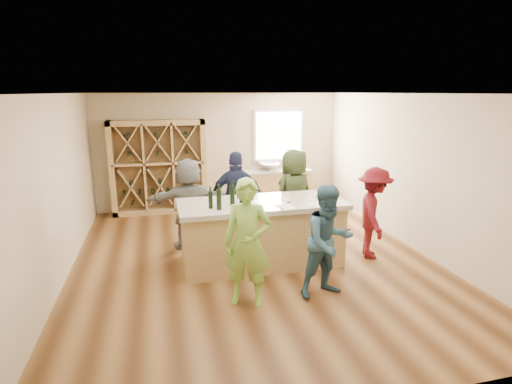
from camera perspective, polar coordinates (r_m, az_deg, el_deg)
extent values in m
cube|color=brown|center=(7.05, -0.40, -9.93)|extent=(6.00, 7.00, 0.10)
cube|color=white|center=(6.44, -0.45, 14.34)|extent=(6.00, 7.00, 0.10)
cube|color=#C9B491|center=(10.03, -5.19, 5.90)|extent=(6.00, 0.10, 2.80)
cube|color=#C9B491|center=(3.41, 13.89, -11.01)|extent=(6.00, 0.10, 2.80)
cube|color=#C9B491|center=(6.61, -27.09, 0.09)|extent=(0.10, 7.00, 2.80)
cube|color=#C9B491|center=(7.87, 21.73, 2.68)|extent=(0.10, 7.00, 2.80)
cube|color=white|center=(10.24, 3.24, 8.08)|extent=(1.30, 0.06, 1.30)
cube|color=white|center=(10.21, 3.29, 8.06)|extent=(1.18, 0.01, 1.18)
cube|color=tan|center=(9.69, -13.70, 3.46)|extent=(2.20, 0.45, 2.20)
cube|color=tan|center=(10.18, 3.04, 0.50)|extent=(1.60, 0.58, 0.86)
cube|color=#B5A593|center=(10.09, 3.08, 3.04)|extent=(1.70, 0.62, 0.06)
imported|color=silver|center=(10.01, 1.99, 3.68)|extent=(0.54, 0.54, 0.19)
cylinder|color=silver|center=(10.17, 1.71, 4.18)|extent=(0.02, 0.02, 0.30)
cube|color=tan|center=(6.71, 0.82, -6.16)|extent=(2.60, 1.00, 1.00)
cube|color=#B5A593|center=(6.54, 0.83, -1.72)|extent=(2.72, 1.12, 0.08)
cylinder|color=black|center=(6.16, -6.51, -1.14)|extent=(0.08, 0.08, 0.27)
cylinder|color=black|center=(6.08, -5.31, -1.09)|extent=(0.08, 0.08, 0.31)
cylinder|color=black|center=(6.32, -3.40, -0.47)|extent=(0.08, 0.08, 0.31)
cylinder|color=black|center=(6.18, -2.04, -0.83)|extent=(0.10, 0.10, 0.30)
cylinder|color=black|center=(6.28, -1.49, -0.56)|extent=(0.10, 0.10, 0.31)
cone|color=white|center=(5.97, -1.23, -1.91)|extent=(0.10, 0.10, 0.20)
cone|color=white|center=(6.10, 3.79, -1.74)|extent=(0.08, 0.08, 0.16)
cone|color=white|center=(6.30, 8.38, -1.27)|extent=(0.09, 0.09, 0.18)
cone|color=white|center=(6.47, 4.71, -0.78)|extent=(0.08, 0.08, 0.18)
cone|color=white|center=(6.56, 9.51, -0.71)|extent=(0.09, 0.09, 0.18)
cube|color=white|center=(6.11, -1.09, -2.47)|extent=(0.27, 0.33, 0.00)
cube|color=white|center=(6.25, 4.27, -2.11)|extent=(0.30, 0.37, 0.00)
cube|color=white|center=(6.42, 8.61, -1.81)|extent=(0.28, 0.34, 0.00)
imported|color=#8CC64C|center=(5.34, -1.25, -7.31)|extent=(0.76, 0.67, 1.75)
imported|color=#335972|center=(5.68, 10.33, -6.98)|extent=(0.85, 0.56, 1.61)
imported|color=#590F14|center=(7.18, 16.44, -2.89)|extent=(0.81, 1.13, 1.59)
imported|color=#191E38|center=(7.47, -2.72, -0.95)|extent=(1.14, 0.77, 1.77)
imported|color=#263319|center=(7.71, 5.44, -0.47)|extent=(1.01, 0.83, 1.78)
imported|color=slate|center=(7.39, -9.54, -1.61)|extent=(1.62, 0.71, 1.69)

